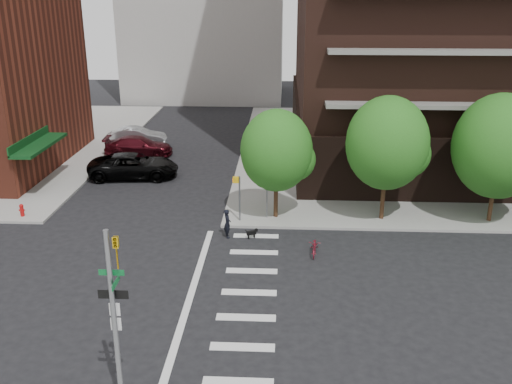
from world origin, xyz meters
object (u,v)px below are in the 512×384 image
Objects in this scene: traffic_signal at (117,336)px; parked_car_maroon at (139,146)px; fire_hydrant at (22,209)px; dog_walker at (227,223)px; scooter at (315,246)px; parked_car_silver at (137,137)px; parked_car_black at (134,166)px.

parked_car_maroon is at bearing 102.90° from traffic_signal.
traffic_signal is 8.20× the size of fire_hydrant.
parked_car_maroon is at bearing 75.29° from fire_hydrant.
fire_hydrant is 0.47× the size of dog_walker.
scooter is at bearing -145.96° from parked_car_maroon.
fire_hydrant is 0.14× the size of parked_car_maroon.
scooter is 1.02× the size of dog_walker.
parked_car_silver is 3.09× the size of dog_walker.
traffic_signal reaches higher than parked_car_maroon.
parked_car_maroon is 21.52m from scooter.
scooter is at bearing -131.67° from dog_walker.
parked_car_black is 1.26× the size of parked_car_silver.
parked_car_silver is 3.02× the size of scooter.
parked_car_silver reaches higher than parked_car_maroon.
scooter is (11.99, -11.57, -0.43)m from parked_car_black.
traffic_signal is at bearing -170.31° from parked_car_maroon.
parked_car_silver is 24.25m from scooter.
parked_car_maroon is at bearing 9.74° from dog_walker.
parked_car_silver is (-7.36, 31.35, -1.90)m from traffic_signal.
traffic_signal is at bearing -171.76° from parked_car_black.
parked_car_maroon is at bearing -168.35° from parked_car_silver.
parked_car_black reaches higher than fire_hydrant.
fire_hydrant is 0.15× the size of parked_car_silver.
parked_car_maroon is (-6.54, 28.58, -1.93)m from traffic_signal.
dog_walker is at bearing -157.41° from parked_car_silver.
dog_walker is at bearing -9.45° from fire_hydrant.
dog_walker is (7.47, -9.72, -0.07)m from parked_car_black.
parked_car_black reaches higher than scooter.
fire_hydrant is 16.96m from scooter.
fire_hydrant is (-10.03, 15.29, -2.15)m from traffic_signal.
parked_car_black is 12.26m from dog_walker.
parked_car_silver is 20.32m from dog_walker.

